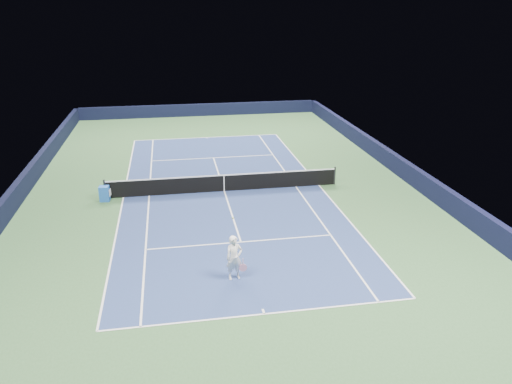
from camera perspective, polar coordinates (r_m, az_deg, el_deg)
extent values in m
plane|color=#335931|center=(27.89, -3.65, 0.10)|extent=(40.00, 40.00, 0.00)
cube|color=black|center=(46.77, -6.47, 9.30)|extent=(22.00, 0.35, 1.10)
cube|color=black|center=(30.72, 16.83, 2.30)|extent=(0.35, 40.00, 1.10)
cube|color=black|center=(28.72, -25.66, -0.22)|extent=(0.35, 40.00, 1.10)
cube|color=navy|center=(27.88, -3.65, 0.10)|extent=(10.97, 23.77, 0.01)
cube|color=white|center=(39.17, -5.64, 6.23)|extent=(10.97, 0.08, 0.00)
cube|color=white|center=(17.40, 0.96, -13.77)|extent=(10.97, 0.08, 0.00)
cube|color=white|center=(28.94, 7.20, 0.78)|extent=(0.08, 23.77, 0.00)
cube|color=white|center=(27.88, -14.92, -0.59)|extent=(0.08, 23.77, 0.00)
cube|color=white|center=(28.58, 4.57, 0.62)|extent=(0.08, 23.77, 0.00)
cube|color=white|center=(27.78, -12.11, -0.41)|extent=(0.08, 23.77, 0.00)
cube|color=white|center=(33.91, -4.89, 3.91)|extent=(8.23, 0.08, 0.00)
cube|color=white|center=(22.06, -1.74, -5.74)|extent=(8.23, 0.08, 0.00)
cube|color=white|center=(27.88, -3.65, 0.11)|extent=(0.08, 12.80, 0.00)
cube|color=white|center=(39.03, -5.63, 6.18)|extent=(0.08, 0.30, 0.00)
cube|color=white|center=(17.52, 0.86, -13.49)|extent=(0.08, 0.30, 0.00)
cylinder|color=black|center=(27.80, -16.89, 0.31)|extent=(0.10, 0.10, 1.07)
cylinder|color=black|center=(29.04, 8.98, 1.86)|extent=(0.10, 0.10, 1.07)
cube|color=black|center=(27.73, -3.67, 0.98)|extent=(12.80, 0.03, 0.91)
cube|color=white|center=(27.56, -3.69, 1.93)|extent=(12.80, 0.04, 0.06)
cube|color=white|center=(27.73, -3.67, 0.98)|extent=(0.05, 0.04, 0.91)
cube|color=blue|center=(27.54, -16.93, -0.17)|extent=(0.54, 0.49, 0.82)
cube|color=white|center=(27.49, -16.34, -0.06)|extent=(0.07, 0.36, 0.36)
imported|color=white|center=(18.95, -2.50, -7.52)|extent=(0.72, 0.54, 1.77)
cylinder|color=pink|center=(19.04, -1.50, -8.02)|extent=(0.03, 0.03, 0.29)
cylinder|color=black|center=(19.15, -1.50, -8.64)|extent=(0.29, 0.02, 0.29)
cylinder|color=pink|center=(19.15, -1.50, -8.64)|extent=(0.31, 0.03, 0.31)
sphere|color=#B6CB2B|center=(19.33, -2.65, -2.99)|extent=(0.07, 0.07, 0.07)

